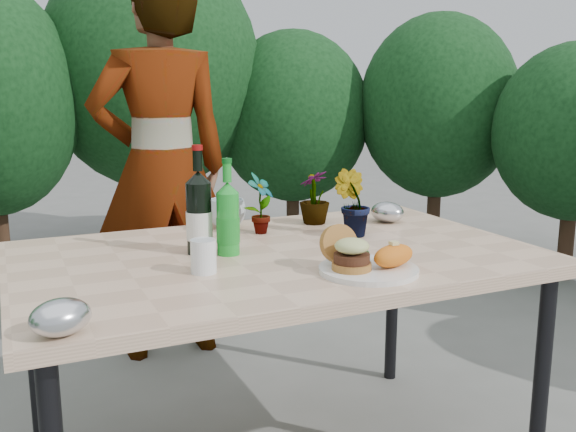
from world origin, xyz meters
name	(u,v)px	position (x,y,z in m)	size (l,w,h in m)	color
patio_table	(278,269)	(0.00, 0.00, 0.69)	(1.60, 1.00, 0.75)	#D8B190
shrub_hedge	(154,105)	(0.03, 1.79, 1.16)	(6.86, 5.19, 2.26)	#382316
dinner_plate	(368,270)	(0.14, -0.31, 0.76)	(0.28, 0.28, 0.01)	white
burger_stack	(348,252)	(0.09, -0.29, 0.81)	(0.11, 0.16, 0.11)	#B7722D
sweet_potato	(393,256)	(0.21, -0.33, 0.80)	(0.15, 0.08, 0.06)	orange
grilled_veg	(357,254)	(0.16, -0.22, 0.78)	(0.08, 0.05, 0.03)	olive
wine_bottle	(199,214)	(-0.23, 0.09, 0.87)	(0.08, 0.08, 0.34)	black
sparkling_water	(228,220)	(-0.15, 0.04, 0.86)	(0.07, 0.07, 0.30)	green
plastic_cup	(204,256)	(-0.28, -0.13, 0.80)	(0.07, 0.07, 0.10)	white
seedling_left	(260,204)	(0.05, 0.26, 0.86)	(0.11, 0.08, 0.22)	#2D5B1F
seedling_mid	(352,203)	(0.32, 0.10, 0.87)	(0.13, 0.10, 0.23)	#225A1E
seedling_right	(315,197)	(0.30, 0.33, 0.85)	(0.11, 0.11, 0.20)	#2C6021
blue_bowl	(227,213)	(-0.03, 0.40, 0.80)	(0.14, 0.14, 0.11)	silver
foil_packet_left	(60,317)	(-0.69, -0.44, 0.79)	(0.13, 0.11, 0.08)	silver
foil_packet_right	(387,212)	(0.56, 0.24, 0.79)	(0.13, 0.11, 0.08)	silver
person	(162,168)	(-0.10, 1.12, 0.89)	(0.65, 0.43, 1.78)	#8D6446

